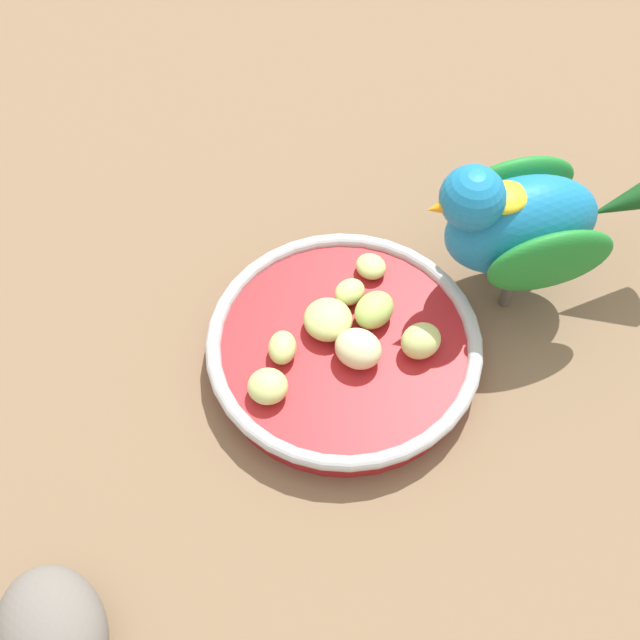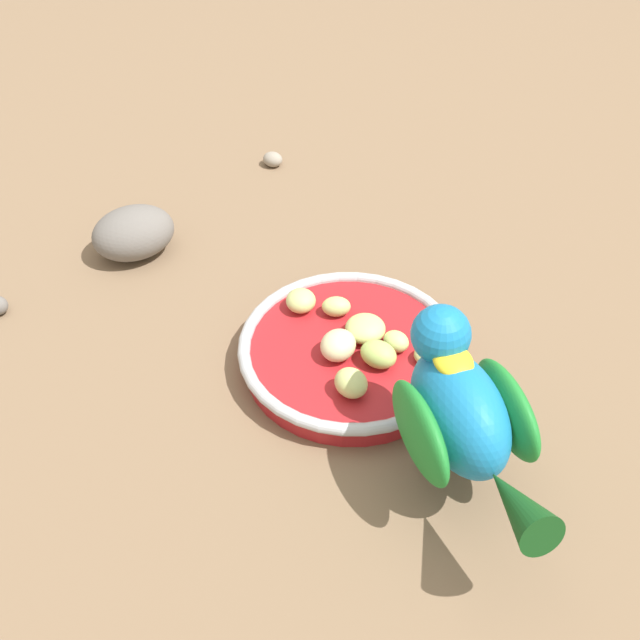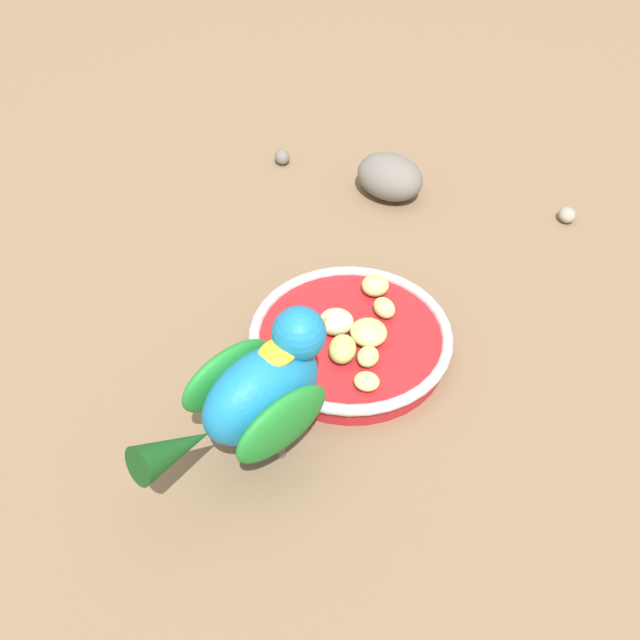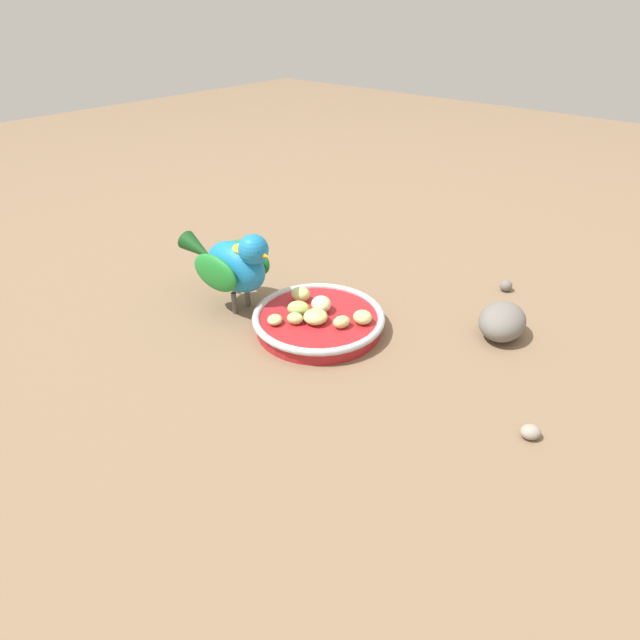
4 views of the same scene
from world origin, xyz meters
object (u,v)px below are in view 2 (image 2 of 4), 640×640
object	(u,v)px
apple_piece_3	(301,301)
parrot	(462,412)
apple_piece_2	(336,306)
apple_piece_6	(351,383)
feeding_bowl	(350,353)
apple_piece_4	(375,355)
apple_piece_0	(338,345)
pebble_1	(276,159)
apple_piece_1	(369,328)
rock_large	(133,233)
apple_piece_7	(427,354)
apple_piece_5	(396,341)

from	to	relation	value
apple_piece_3	parrot	bearing A→B (deg)	-72.16
apple_piece_2	apple_piece_6	world-z (taller)	apple_piece_6
feeding_bowl	apple_piece_4	size ratio (longest dim) A/B	6.09
apple_piece_0	apple_piece_6	distance (m)	0.05
feeding_bowl	parrot	distance (m)	0.17
apple_piece_4	pebble_1	distance (m)	0.38
feeding_bowl	apple_piece_1	size ratio (longest dim) A/B	5.54
rock_large	apple_piece_4	bearing A→B (deg)	-54.39
feeding_bowl	apple_piece_6	size ratio (longest dim) A/B	6.68
apple_piece_0	apple_piece_7	world-z (taller)	apple_piece_0
apple_piece_3	parrot	distance (m)	0.23
feeding_bowl	apple_piece_2	xyz separation A→B (m)	(0.00, 0.05, 0.02)
apple_piece_1	rock_large	size ratio (longest dim) A/B	0.43
apple_piece_4	apple_piece_7	bearing A→B (deg)	-10.92
apple_piece_1	apple_piece_2	xyz separation A→B (m)	(-0.02, 0.04, -0.00)
apple_piece_6	rock_large	xyz separation A→B (m)	(-0.15, 0.28, -0.01)
apple_piece_7	feeding_bowl	bearing A→B (deg)	149.04
apple_piece_7	apple_piece_5	bearing A→B (deg)	133.37
apple_piece_5	apple_piece_7	world-z (taller)	apple_piece_5
parrot	rock_large	size ratio (longest dim) A/B	2.34
parrot	pebble_1	xyz separation A→B (m)	(-0.02, 0.50, -0.07)
parrot	pebble_1	world-z (taller)	parrot
apple_piece_1	parrot	size ratio (longest dim) A/B	0.18
feeding_bowl	rock_large	size ratio (longest dim) A/B	2.36
apple_piece_1	apple_piece_0	bearing A→B (deg)	-156.17
apple_piece_2	apple_piece_4	xyz separation A→B (m)	(0.01, -0.07, 0.00)
feeding_bowl	apple_piece_3	xyz separation A→B (m)	(-0.03, 0.06, 0.02)
feeding_bowl	pebble_1	world-z (taller)	feeding_bowl
rock_large	apple_piece_5	bearing A→B (deg)	-49.30
apple_piece_2	apple_piece_0	bearing A→B (deg)	-106.09
apple_piece_2	apple_piece_7	distance (m)	0.10
apple_piece_2	apple_piece_7	size ratio (longest dim) A/B	1.11
rock_large	apple_piece_0	bearing A→B (deg)	-56.71
apple_piece_0	apple_piece_5	world-z (taller)	apple_piece_0
apple_piece_5	apple_piece_0	bearing A→B (deg)	172.75
apple_piece_5	apple_piece_6	world-z (taller)	apple_piece_6
feeding_bowl	apple_piece_1	distance (m)	0.03
apple_piece_6	rock_large	world-z (taller)	rock_large
apple_piece_2	rock_large	xyz separation A→B (m)	(-0.17, 0.18, -0.01)
apple_piece_2	apple_piece_3	world-z (taller)	apple_piece_3
feeding_bowl	apple_piece_5	size ratio (longest dim) A/B	8.31
apple_piece_4	rock_large	distance (m)	0.31
apple_piece_2	apple_piece_6	bearing A→B (deg)	-100.63
apple_piece_2	feeding_bowl	bearing A→B (deg)	-91.23
apple_piece_0	apple_piece_5	size ratio (longest dim) A/B	1.42
apple_piece_3	rock_large	world-z (taller)	rock_large
apple_piece_6	feeding_bowl	bearing A→B (deg)	71.59
apple_piece_1	apple_piece_7	size ratio (longest dim) A/B	1.51
apple_piece_0	apple_piece_2	xyz separation A→B (m)	(0.02, 0.05, -0.00)
apple_piece_4	parrot	distance (m)	0.13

